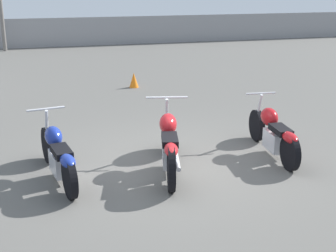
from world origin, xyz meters
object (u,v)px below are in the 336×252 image
Objects in this scene: traffic_cone_near at (134,80)px; motorcycle_slot_2 at (274,133)px; motorcycle_slot_0 at (58,155)px; motorcycle_slot_1 at (169,144)px.

motorcycle_slot_2 is at bearing -78.13° from traffic_cone_near.
motorcycle_slot_0 is 1.01× the size of motorcycle_slot_2.
motorcycle_slot_1 is 6.13m from traffic_cone_near.
traffic_cone_near is (-1.24, 5.90, -0.20)m from motorcycle_slot_2.
motorcycle_slot_1 is at bearing -96.55° from traffic_cone_near.
motorcycle_slot_2 is (1.94, 0.18, -0.05)m from motorcycle_slot_1.
motorcycle_slot_2 is 6.04m from traffic_cone_near.
motorcycle_slot_1 reaches higher than motorcycle_slot_2.
traffic_cone_near is at bearing 58.56° from motorcycle_slot_0.
traffic_cone_near is (2.41, 5.97, -0.19)m from motorcycle_slot_0.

